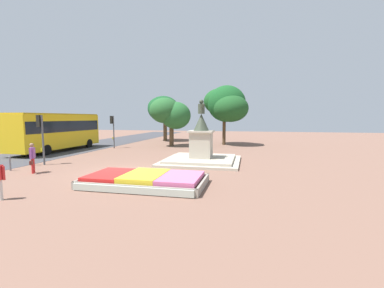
% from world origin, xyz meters
% --- Properties ---
extents(ground_plane, '(94.59, 94.59, 0.00)m').
position_xyz_m(ground_plane, '(0.00, 0.00, 0.00)').
color(ground_plane, brown).
extents(flower_planter, '(5.67, 3.06, 0.56)m').
position_xyz_m(flower_planter, '(2.34, -2.33, 0.25)').
color(flower_planter, '#38281C').
rests_on(flower_planter, ground_plane).
extents(statue_monument, '(5.40, 5.40, 4.42)m').
position_xyz_m(statue_monument, '(3.78, 4.46, 0.82)').
color(statue_monument, '#B3A995').
rests_on(statue_monument, ground_plane).
extents(traffic_light_mid_block, '(0.41, 0.29, 3.34)m').
position_xyz_m(traffic_light_mid_block, '(-6.47, 1.15, 2.31)').
color(traffic_light_mid_block, '#4C5156').
rests_on(traffic_light_mid_block, ground_plane).
extents(traffic_light_far_corner, '(0.41, 0.28, 3.35)m').
position_xyz_m(traffic_light_far_corner, '(-6.71, 10.85, 2.32)').
color(traffic_light_far_corner, '#4C5156').
rests_on(traffic_light_far_corner, ground_plane).
extents(city_bus, '(2.59, 9.70, 3.55)m').
position_xyz_m(city_bus, '(-10.67, 7.66, 2.03)').
color(city_bus, gold).
rests_on(city_bus, ground_plane).
extents(pedestrian_with_handbag, '(0.45, 0.67, 1.73)m').
position_xyz_m(pedestrian_with_handbag, '(-4.94, -1.22, 0.98)').
color(pedestrian_with_handbag, red).
rests_on(pedestrian_with_handbag, ground_plane).
extents(kerb_bollard_mid_b, '(0.12, 0.12, 0.89)m').
position_xyz_m(kerb_bollard_mid_b, '(-6.89, -0.90, 0.46)').
color(kerb_bollard_mid_b, slate).
rests_on(kerb_bollard_mid_b, ground_plane).
extents(kerb_bollard_north, '(0.17, 0.17, 1.01)m').
position_xyz_m(kerb_bollard_north, '(-6.96, 0.81, 0.53)').
color(kerb_bollard_north, '#2D2D33').
rests_on(kerb_bollard_north, ground_plane).
extents(park_tree_far_left, '(4.62, 4.91, 6.12)m').
position_xyz_m(park_tree_far_left, '(-4.46, 20.31, 4.36)').
color(park_tree_far_left, brown).
rests_on(park_tree_far_left, ground_plane).
extents(park_tree_behind_statue, '(5.29, 5.21, 6.86)m').
position_xyz_m(park_tree_behind_statue, '(4.45, 16.67, 4.69)').
color(park_tree_behind_statue, '#4C3823').
rests_on(park_tree_behind_statue, ground_plane).
extents(park_tree_far_right, '(4.52, 4.23, 5.34)m').
position_xyz_m(park_tree_far_right, '(-1.34, 13.86, 3.65)').
color(park_tree_far_right, brown).
rests_on(park_tree_far_right, ground_plane).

